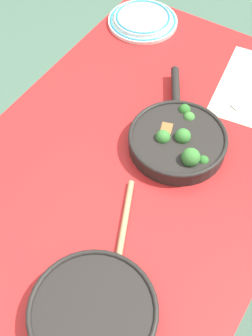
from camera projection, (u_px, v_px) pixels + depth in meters
ground_plane at (126, 285)px, 1.79m from camera, size 14.00×14.00×0.00m
dining_table_red at (126, 190)px, 1.26m from camera, size 1.36×0.81×0.74m
skillet_broccoli at (178, 140)px, 1.22m from camera, size 0.37×0.28×0.08m
skillet_eggs at (92, 315)px, 0.95m from camera, size 0.42×0.27×0.05m
wooden_spoon at (118, 259)px, 1.04m from camera, size 0.32×0.16×0.02m
dinner_plate_stack at (143, 20)px, 1.55m from camera, size 0.23×0.23×0.03m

